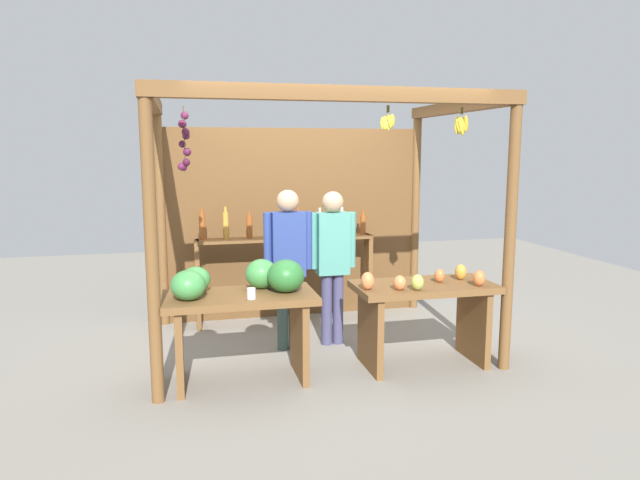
{
  "coord_description": "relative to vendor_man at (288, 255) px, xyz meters",
  "views": [
    {
      "loc": [
        -1.27,
        -5.54,
        1.97
      ],
      "look_at": [
        0.0,
        -0.21,
        1.11
      ],
      "focal_mm": 32.23,
      "sensor_mm": 36.0,
      "label": 1
    }
  ],
  "objects": [
    {
      "name": "bottle_shelf_unit",
      "position": [
        0.13,
        0.89,
        -0.15
      ],
      "size": [
        2.03,
        0.22,
        1.36
      ],
      "color": "brown",
      "rests_on": "ground"
    },
    {
      "name": "market_stall",
      "position": [
        0.29,
        0.59,
        0.49
      ],
      "size": [
        3.16,
        2.24,
        2.47
      ],
      "color": "brown",
      "rests_on": "ground"
    },
    {
      "name": "ground_plane",
      "position": [
        0.29,
        0.1,
        -0.96
      ],
      "size": [
        12.0,
        12.0,
        0.0
      ],
      "primitive_type": "plane",
      "color": "gray",
      "rests_on": "ground"
    },
    {
      "name": "fruit_counter_left",
      "position": [
        -0.53,
        -0.68,
        -0.25
      ],
      "size": [
        1.28,
        0.68,
        1.05
      ],
      "color": "brown",
      "rests_on": "ground"
    },
    {
      "name": "vendor_woman",
      "position": [
        0.46,
        0.05,
        -0.02
      ],
      "size": [
        0.48,
        0.21,
        1.57
      ],
      "rotation": [
        0.0,
        0.0,
        -0.15
      ],
      "color": "#44436A",
      "rests_on": "ground"
    },
    {
      "name": "fruit_counter_right",
      "position": [
        1.13,
        -0.71,
        -0.38
      ],
      "size": [
        1.28,
        0.64,
        0.92
      ],
      "color": "brown",
      "rests_on": "ground"
    },
    {
      "name": "vendor_man",
      "position": [
        0.0,
        0.0,
        0.0
      ],
      "size": [
        0.48,
        0.22,
        1.6
      ],
      "rotation": [
        0.0,
        0.0,
        0.14
      ],
      "color": "#3B544E",
      "rests_on": "ground"
    }
  ]
}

